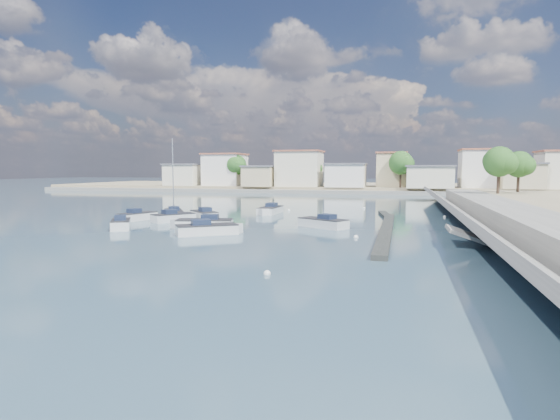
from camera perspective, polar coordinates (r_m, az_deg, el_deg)
name	(u,v)px	position (r m, az deg, el deg)	size (l,w,h in m)	color
ground	(345,205)	(71.33, 7.92, 0.62)	(400.00, 400.00, 0.00)	#2B4456
seawall_walkway	(525,222)	(45.10, 27.72, -1.29)	(5.00, 90.00, 1.80)	slate
breakwater	(386,227)	(43.68, 12.80, -1.99)	(2.00, 31.02, 0.35)	black
far_shore_land	(368,187)	(123.02, 10.73, 2.73)	(160.00, 40.00, 1.40)	gray
far_shore_quay	(362,192)	(102.11, 9.93, 2.12)	(160.00, 2.50, 0.80)	slate
far_town	(413,171)	(107.61, 15.94, 4.56)	(113.01, 12.80, 8.35)	beige
shore_trees	(402,165)	(98.78, 14.70, 5.32)	(74.56, 38.32, 7.92)	#38281E
motorboat_a	(121,224)	(45.02, -18.83, -1.66)	(3.41, 4.29, 1.48)	silver
motorboat_b	(175,218)	(49.51, -12.64, -0.94)	(3.92, 4.51, 1.48)	silver
motorboat_c	(321,223)	(43.67, 5.01, -1.61)	(5.08, 4.10, 1.48)	silver
motorboat_d	(202,224)	(43.33, -9.55, -1.72)	(5.77, 3.35, 1.48)	silver
motorboat_e	(139,217)	(51.67, -16.79, -0.78)	(2.85, 4.70, 1.48)	silver
motorboat_f	(203,215)	(51.99, -9.35, -0.60)	(4.31, 4.42, 1.48)	silver
motorboat_g	(270,211)	(56.63, -1.27, -0.08)	(2.10, 5.72, 1.48)	silver
motorboat_h	(210,230)	(39.22, -8.51, -2.40)	(5.22, 4.44, 1.48)	silver
sailboat	(174,214)	(53.81, -12.84, -0.43)	(4.33, 5.59, 9.00)	silver
mooring_buoys	(348,222)	(47.85, 8.23, -1.46)	(19.23, 42.24, 0.37)	white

